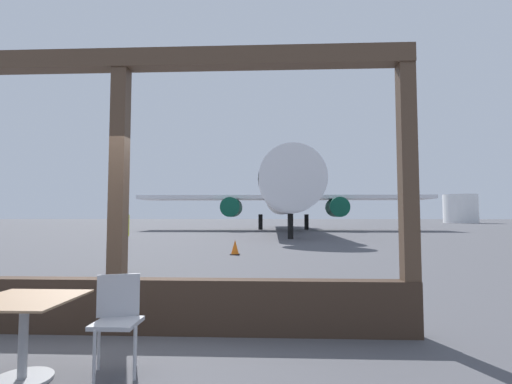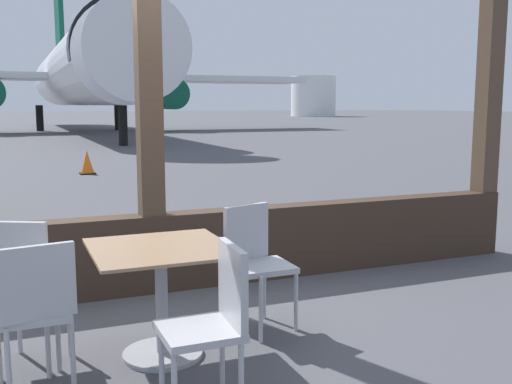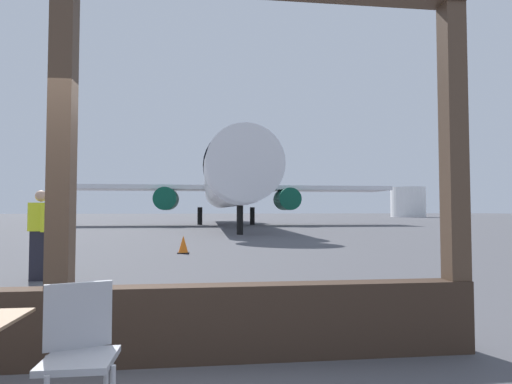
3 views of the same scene
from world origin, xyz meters
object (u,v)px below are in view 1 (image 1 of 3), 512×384
object	(u,v)px
traffic_cone	(235,248)
fuel_storage_tank	(460,209)
dining_table	(24,330)
airplane	(284,194)
ground_crew_worker	(120,238)
cafe_chair_window_right	(118,313)

from	to	relation	value
traffic_cone	fuel_storage_tank	xyz separation A→B (m)	(38.49, 61.50, 2.55)
dining_table	airplane	world-z (taller)	airplane
fuel_storage_tank	dining_table	bearing A→B (deg)	-118.51
ground_crew_worker	fuel_storage_tank	bearing A→B (deg)	58.26
dining_table	airplane	size ratio (longest dim) A/B	0.03
dining_table	airplane	distance (m)	33.67
cafe_chair_window_right	ground_crew_worker	xyz separation A→B (m)	(-2.42, 5.87, 0.36)
airplane	ground_crew_worker	distance (m)	27.83
dining_table	traffic_cone	xyz separation A→B (m)	(0.82, 10.86, -0.19)
traffic_cone	ground_crew_worker	bearing A→B (deg)	-117.64
ground_crew_worker	dining_table	bearing A→B (deg)	-74.78
traffic_cone	fuel_storage_tank	world-z (taller)	fuel_storage_tank
cafe_chair_window_right	traffic_cone	distance (m)	10.62
cafe_chair_window_right	ground_crew_worker	distance (m)	6.36
traffic_cone	cafe_chair_window_right	bearing A→B (deg)	-90.35
ground_crew_worker	fuel_storage_tank	size ratio (longest dim) A/B	0.28
airplane	traffic_cone	world-z (taller)	airplane
fuel_storage_tank	traffic_cone	bearing A→B (deg)	-122.04
traffic_cone	dining_table	bearing A→B (deg)	-94.33
fuel_storage_tank	airplane	bearing A→B (deg)	-132.66
traffic_cone	airplane	bearing A→B (deg)	83.53
dining_table	cafe_chair_window_right	bearing A→B (deg)	18.22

